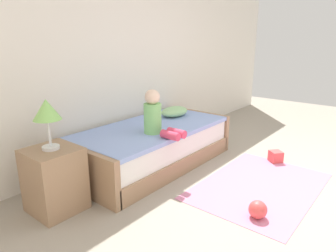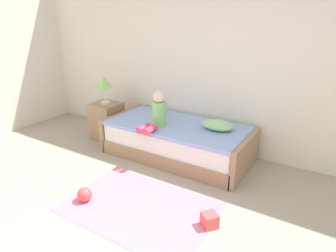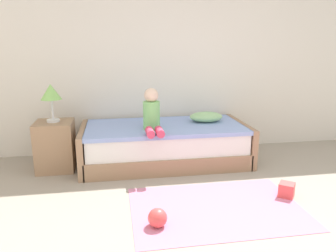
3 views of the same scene
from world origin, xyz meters
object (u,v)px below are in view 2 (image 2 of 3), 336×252
(nightstand, at_px, (107,121))
(table_lamp, at_px, (104,83))
(toy_ball, at_px, (85,195))
(toy_block, at_px, (210,220))
(child_figure, at_px, (157,112))
(pillow, at_px, (218,125))
(bed, at_px, (177,140))

(nightstand, xyz_separation_m, table_lamp, (0.00, 0.00, 0.64))
(nightstand, height_order, toy_ball, nightstand)
(toy_block, bearing_deg, toy_ball, -165.89)
(child_figure, bearing_deg, toy_block, -37.47)
(child_figure, xyz_separation_m, pillow, (0.76, 0.33, -0.14))
(toy_ball, distance_m, toy_block, 1.40)
(nightstand, height_order, table_lamp, table_lamp)
(nightstand, distance_m, child_figure, 1.25)
(child_figure, distance_m, pillow, 0.84)
(pillow, bearing_deg, toy_ball, -118.29)
(table_lamp, relative_size, child_figure, 0.88)
(bed, xyz_separation_m, table_lamp, (-1.35, -0.01, 0.69))
(toy_block, bearing_deg, child_figure, 142.53)
(bed, height_order, toy_ball, bed)
(bed, height_order, toy_block, bed)
(nightstand, relative_size, table_lamp, 1.33)
(bed, height_order, child_figure, child_figure)
(child_figure, bearing_deg, table_lamp, 169.46)
(toy_ball, xyz_separation_m, toy_block, (1.36, 0.34, -0.01))
(nightstand, bearing_deg, bed, 0.53)
(table_lamp, xyz_separation_m, child_figure, (1.16, -0.22, -0.23))
(table_lamp, distance_m, toy_ball, 2.03)
(bed, distance_m, toy_block, 1.60)
(toy_block, bearing_deg, table_lamp, 154.05)
(table_lamp, relative_size, toy_ball, 2.73)
(nightstand, bearing_deg, table_lamp, 0.00)
(pillow, height_order, toy_ball, pillow)
(bed, distance_m, table_lamp, 1.52)
(nightstand, relative_size, toy_ball, 3.64)
(toy_ball, bearing_deg, child_figure, 84.93)
(table_lamp, height_order, child_figure, table_lamp)
(bed, distance_m, nightstand, 1.35)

